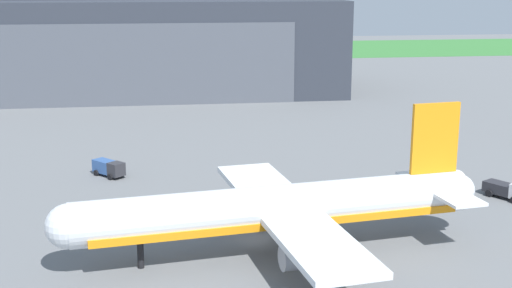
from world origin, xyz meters
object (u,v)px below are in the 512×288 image
(maintenance_hangar, at_px, (108,45))
(airliner_near_right, at_px, (278,208))
(ops_van, at_px, (109,168))
(stair_truck, at_px, (508,190))

(maintenance_hangar, bearing_deg, airliner_near_right, -77.05)
(ops_van, height_order, stair_truck, stair_truck)
(stair_truck, bearing_deg, airliner_near_right, -157.27)
(stair_truck, bearing_deg, maintenance_hangar, 121.35)
(maintenance_hangar, distance_m, stair_truck, 95.02)
(airliner_near_right, relative_size, ops_van, 8.61)
(ops_van, bearing_deg, airliner_near_right, -57.89)
(airliner_near_right, distance_m, stair_truck, 30.46)
(maintenance_hangar, relative_size, stair_truck, 18.01)
(maintenance_hangar, xyz_separation_m, ops_van, (4.52, -65.80, -8.75))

